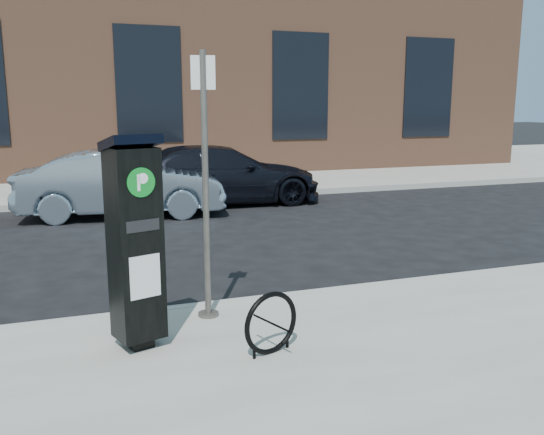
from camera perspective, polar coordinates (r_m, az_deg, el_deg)
name	(u,v)px	position (r m, az deg, el deg)	size (l,w,h in m)	color
ground	(293,305)	(7.11, 2.13, -8.61)	(120.00, 120.00, 0.00)	black
sidewalk_far	(144,173)	(20.50, -12.52, 4.33)	(60.00, 12.00, 0.15)	gray
curb_near	(294,299)	(7.07, 2.19, -8.09)	(60.00, 0.12, 0.16)	#9E9B93
curb_far	(175,199)	(14.64, -9.55, 1.81)	(60.00, 0.12, 0.16)	#9E9B93
building	(130,58)	(23.41, -13.92, 15.07)	(28.00, 10.05, 8.25)	brown
parking_kiosk	(135,241)	(5.40, -13.40, -2.27)	(0.56, 0.52, 2.00)	black
sign_pole	(206,189)	(6.02, -6.59, 2.79)	(0.24, 0.22, 2.79)	#514D47
bike_rack	(271,323)	(5.33, -0.09, -10.44)	(0.58, 0.24, 0.59)	black
car_silver	(122,184)	(12.89, -14.64, 3.24)	(1.51, 4.34, 1.43)	gray
car_dark	(220,175)	(14.16, -5.14, 4.24)	(2.01, 4.94, 1.43)	black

